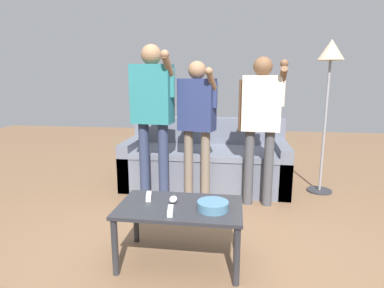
{
  "coord_description": "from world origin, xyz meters",
  "views": [
    {
      "loc": [
        0.28,
        -2.16,
        1.31
      ],
      "look_at": [
        -0.09,
        0.47,
        0.76
      ],
      "focal_mm": 29.69,
      "sensor_mm": 36.0,
      "label": 1
    }
  ],
  "objects": [
    {
      "name": "floor_lamp",
      "position": [
        1.27,
        1.57,
        1.44
      ],
      "size": [
        0.29,
        0.29,
        1.72
      ],
      "color": "#2D2D33",
      "rests_on": "ground"
    },
    {
      "name": "ground_plane",
      "position": [
        0.0,
        0.0,
        0.0
      ],
      "size": [
        12.0,
        12.0,
        0.0
      ],
      "primitive_type": "plane",
      "color": "brown"
    },
    {
      "name": "game_remote_wand_near",
      "position": [
        -0.36,
        0.01,
        0.44
      ],
      "size": [
        0.07,
        0.16,
        0.03
      ],
      "color": "white",
      "rests_on": "coffee_table"
    },
    {
      "name": "game_remote_nunchuk",
      "position": [
        -0.16,
        -0.04,
        0.45
      ],
      "size": [
        0.06,
        0.09,
        0.05
      ],
      "color": "white",
      "rests_on": "coffee_table"
    },
    {
      "name": "player_left",
      "position": [
        -0.57,
        0.99,
        1.03
      ],
      "size": [
        0.48,
        0.38,
        1.64
      ],
      "color": "#2D3856",
      "rests_on": "ground"
    },
    {
      "name": "game_remote_wand_far",
      "position": [
        -0.14,
        -0.22,
        0.44
      ],
      "size": [
        0.06,
        0.15,
        0.03
      ],
      "color": "white",
      "rests_on": "coffee_table"
    },
    {
      "name": "player_center",
      "position": [
        -0.13,
        1.1,
        0.93
      ],
      "size": [
        0.43,
        0.39,
        1.48
      ],
      "color": "#756656",
      "rests_on": "ground"
    },
    {
      "name": "player_right",
      "position": [
        0.52,
        1.07,
        0.96
      ],
      "size": [
        0.45,
        0.31,
        1.52
      ],
      "color": "#47474C",
      "rests_on": "ground"
    },
    {
      "name": "snack_bowl",
      "position": [
        0.14,
        -0.14,
        0.46
      ],
      "size": [
        0.21,
        0.21,
        0.06
      ],
      "primitive_type": "cylinder",
      "color": "teal",
      "rests_on": "coffee_table"
    },
    {
      "name": "coffee_table",
      "position": [
        -0.1,
        -0.09,
        0.37
      ],
      "size": [
        0.87,
        0.52,
        0.43
      ],
      "color": "#2D2D33",
      "rests_on": "ground"
    },
    {
      "name": "couch",
      "position": [
        -0.08,
        1.64,
        0.29
      ],
      "size": [
        1.95,
        0.89,
        0.81
      ],
      "color": "slate",
      "rests_on": "ground"
    }
  ]
}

